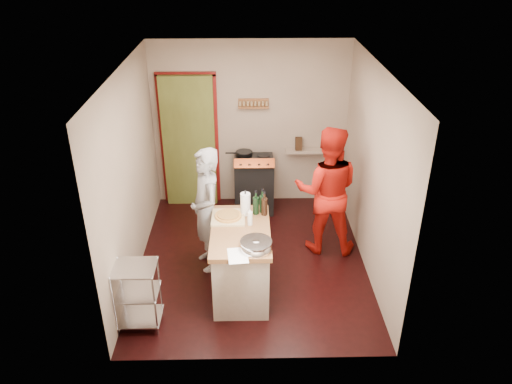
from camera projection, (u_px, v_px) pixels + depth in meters
floor at (252, 260)px, 6.76m from camera, size 3.50×3.50×0.00m
back_wall at (209, 135)px, 7.80m from camera, size 3.00×0.44×2.60m
left_wall at (130, 175)px, 6.13m from camera, size 0.04×3.50×2.60m
right_wall at (373, 173)px, 6.18m from camera, size 0.04×3.50×2.60m
ceiling at (251, 68)px, 5.54m from camera, size 3.00×3.50×0.02m
stove at (254, 183)px, 7.81m from camera, size 0.60×0.63×1.00m
wire_shelving at (137, 293)px, 5.47m from camera, size 0.48×0.40×0.80m
island at (241, 259)px, 5.99m from camera, size 0.70×1.27×1.19m
person_stripe at (206, 210)px, 6.30m from camera, size 0.58×0.71×1.66m
person_red at (327, 191)px, 6.63m from camera, size 0.96×0.79×1.79m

